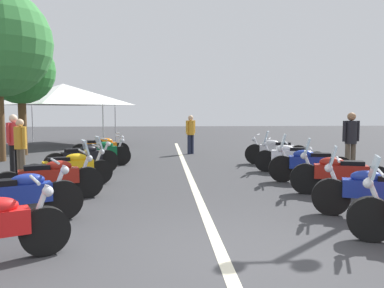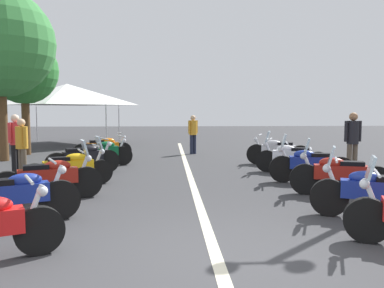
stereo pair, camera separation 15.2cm
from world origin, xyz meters
name	(u,v)px [view 1 (the left image)]	position (x,y,z in m)	size (l,w,h in m)	color
ground_plane	(224,260)	(0.00, 0.00, 0.00)	(80.00, 80.00, 0.00)	#38383A
lane_centre_stripe	(190,179)	(5.73, 0.00, 0.00)	(22.42, 0.16, 0.01)	beige
motorcycle_left_row_1	(17,197)	(1.65, 3.03, 0.46)	(1.05, 1.94, 1.01)	black
motorcycle_left_row_2	(51,178)	(3.35, 2.98, 0.47)	(0.98, 2.05, 1.21)	black
motorcycle_left_row_3	(70,168)	(4.85, 2.95, 0.46)	(1.05, 1.99, 1.19)	black
motorcycle_left_row_4	(83,158)	(6.62, 3.00, 0.46)	(1.16, 1.93, 1.01)	black
motorcycle_left_row_5	(100,153)	(8.21, 2.75, 0.46)	(0.95, 1.96, 1.00)	black
motorcycle_left_row_6	(101,148)	(9.86, 2.97, 0.45)	(0.96, 2.03, 1.00)	black
motorcycle_right_row_1	(376,191)	(1.64, -2.83, 0.47)	(1.01, 2.02, 1.21)	black
motorcycle_right_row_2	(339,174)	(3.42, -3.02, 0.48)	(0.92, 2.04, 1.22)	black
motorcycle_right_row_3	(310,164)	(4.92, -2.95, 0.48)	(0.81, 2.07, 1.23)	black
motorcycle_right_row_4	(290,157)	(6.51, -2.96, 0.47)	(0.97, 2.02, 1.21)	black
motorcycle_right_row_5	(276,151)	(8.19, -3.04, 0.47)	(0.99, 2.02, 1.02)	black
traffic_cone_0	(361,174)	(4.38, -4.02, 0.29)	(0.36, 0.36, 0.61)	orange
bystander_0	(191,131)	(11.67, -0.43, 0.94)	(0.39, 0.42, 1.62)	#1E2338
bystander_1	(20,144)	(6.18, 4.54, 0.93)	(0.41, 0.39, 1.60)	brown
bystander_2	(351,138)	(6.17, -4.62, 1.04)	(0.32, 0.53, 1.76)	brown
bystander_3	(14,139)	(6.81, 4.94, 1.00)	(0.49, 0.32, 1.71)	black
roadside_tree_1	(21,71)	(11.81, 6.41, 3.39)	(2.70, 2.70, 4.77)	brown
event_tent	(63,94)	(16.52, 5.92, 2.65)	(5.31, 5.31, 3.20)	white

